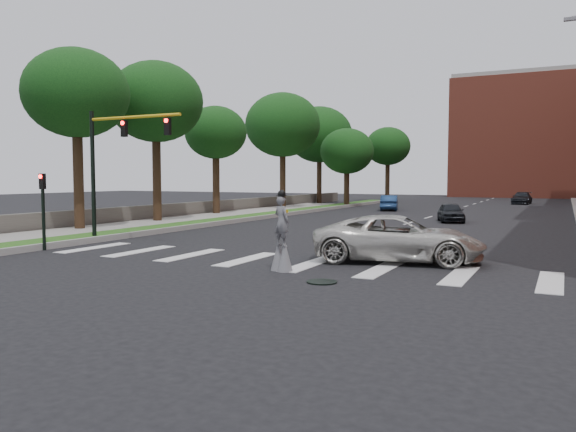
% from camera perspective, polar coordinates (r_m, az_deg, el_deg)
% --- Properties ---
extents(ground_plane, '(160.00, 160.00, 0.00)m').
position_cam_1_polar(ground_plane, '(19.59, -2.39, -5.07)').
color(ground_plane, black).
rests_on(ground_plane, ground).
extents(grass_median, '(2.00, 60.00, 0.25)m').
position_cam_1_polar(grass_median, '(42.52, -3.02, 0.00)').
color(grass_median, '#235217').
rests_on(grass_median, ground).
extents(median_curb, '(0.20, 60.00, 0.28)m').
position_cam_1_polar(median_curb, '(42.01, -1.78, -0.02)').
color(median_curb, '#969691').
rests_on(median_curb, ground).
extents(sidewalk_left, '(4.00, 60.00, 0.18)m').
position_cam_1_polar(sidewalk_left, '(36.09, -15.05, -0.90)').
color(sidewalk_left, gray).
rests_on(sidewalk_left, ground).
extents(stone_wall, '(0.50, 56.00, 1.10)m').
position_cam_1_polar(stone_wall, '(47.08, -7.67, 0.88)').
color(stone_wall, '#544F48').
rests_on(stone_wall, ground).
extents(manhole, '(0.90, 0.90, 0.04)m').
position_cam_1_polar(manhole, '(16.52, 3.45, -6.70)').
color(manhole, black).
rests_on(manhole, ground).
extents(building_backdrop, '(26.00, 14.00, 18.00)m').
position_cam_1_polar(building_backdrop, '(95.20, 24.51, 7.20)').
color(building_backdrop, '#A34633').
rests_on(building_backdrop, ground).
extents(traffic_signal, '(5.30, 0.23, 6.20)m').
position_cam_1_polar(traffic_signal, '(27.64, -17.46, 6.02)').
color(traffic_signal, black).
rests_on(traffic_signal, ground).
extents(secondary_signal, '(0.25, 0.21, 3.23)m').
position_cam_1_polar(secondary_signal, '(25.62, -23.62, 1.12)').
color(secondary_signal, black).
rests_on(secondary_signal, ground).
extents(stilt_performer, '(0.82, 0.64, 2.66)m').
position_cam_1_polar(stilt_performer, '(18.36, -0.65, -2.48)').
color(stilt_performer, black).
rests_on(stilt_performer, ground).
extents(suv_crossing, '(6.55, 4.01, 1.69)m').
position_cam_1_polar(suv_crossing, '(20.79, 11.18, -2.26)').
color(suv_crossing, beige).
rests_on(suv_crossing, ground).
extents(car_near, '(2.64, 4.20, 1.33)m').
position_cam_1_polar(car_near, '(40.05, 16.21, 0.38)').
color(car_near, black).
rests_on(car_near, ground).
extents(car_mid, '(2.43, 4.44, 1.39)m').
position_cam_1_polar(car_mid, '(52.61, 10.25, 1.33)').
color(car_mid, navy).
rests_on(car_mid, ground).
extents(car_far, '(2.13, 4.76, 1.36)m').
position_cam_1_polar(car_far, '(69.19, 22.66, 1.70)').
color(car_far, black).
rests_on(car_far, ground).
extents(tree_1, '(5.83, 5.83, 10.23)m').
position_cam_1_polar(tree_1, '(34.06, -20.71, 11.53)').
color(tree_1, black).
rests_on(tree_1, ground).
extents(tree_2, '(6.25, 6.25, 10.68)m').
position_cam_1_polar(tree_2, '(38.71, -13.30, 11.16)').
color(tree_2, black).
rests_on(tree_2, ground).
extents(tree_3, '(4.95, 4.95, 8.73)m').
position_cam_1_polar(tree_3, '(45.56, -7.36, 8.34)').
color(tree_3, black).
rests_on(tree_3, ground).
extents(tree_4, '(7.12, 7.12, 11.02)m').
position_cam_1_polar(tree_4, '(53.73, -0.54, 9.21)').
color(tree_4, black).
rests_on(tree_4, ground).
extents(tree_5, '(7.54, 7.54, 11.14)m').
position_cam_1_polar(tree_5, '(65.15, 3.21, 8.24)').
color(tree_5, black).
rests_on(tree_5, ground).
extents(tree_6, '(5.51, 5.51, 8.07)m').
position_cam_1_polar(tree_6, '(58.30, 6.00, 6.54)').
color(tree_6, black).
rests_on(tree_6, ground).
extents(tree_7, '(5.60, 5.60, 9.30)m').
position_cam_1_polar(tree_7, '(71.82, 10.11, 6.96)').
color(tree_7, black).
rests_on(tree_7, ground).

